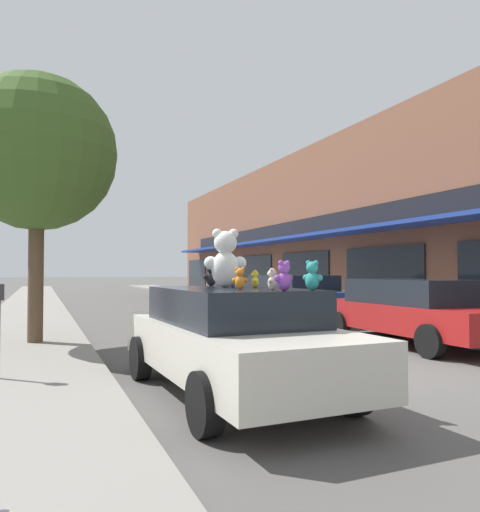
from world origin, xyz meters
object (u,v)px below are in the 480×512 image
teddy_bear_giant (225,259)px  teddy_bear_teal (312,276)px  teddy_bear_purple (284,276)px  street_tree (37,153)px  teddy_bear_cream (272,279)px  parked_car_far_right (291,296)px  teddy_bear_orange (240,279)px  parked_car_far_center (410,310)px  teddy_bear_blue (233,275)px  plush_art_car (231,337)px  teddy_bear_yellow (255,279)px  teddy_bear_black (211,275)px

teddy_bear_giant → teddy_bear_teal: teddy_bear_giant is taller
teddy_bear_purple → street_tree: street_tree is taller
teddy_bear_cream → parked_car_far_right: size_ratio=0.05×
teddy_bear_teal → teddy_bear_orange: 0.88m
teddy_bear_giant → teddy_bear_cream: size_ratio=3.10×
teddy_bear_cream → teddy_bear_purple: teddy_bear_purple is taller
teddy_bear_cream → parked_car_far_center: teddy_bear_cream is taller
teddy_bear_cream → teddy_bear_blue: size_ratio=0.76×
teddy_bear_cream → teddy_bear_blue: bearing=-143.3°
plush_art_car → teddy_bear_cream: size_ratio=17.62×
teddy_bear_yellow → teddy_bear_teal: 1.05m
teddy_bear_cream → street_tree: 6.85m
plush_art_car → teddy_bear_giant: (0.04, 0.32, 1.00)m
teddy_bear_orange → teddy_bear_blue: (0.26, 0.91, 0.03)m
plush_art_car → teddy_bear_giant: teddy_bear_giant is taller
parked_car_far_center → street_tree: street_tree is taller
teddy_bear_giant → parked_car_far_right: bearing=-106.1°
plush_art_car → teddy_bear_black: bearing=83.4°
teddy_bear_cream → teddy_bear_black: teddy_bear_black is taller
parked_car_far_center → parked_car_far_right: size_ratio=0.99×
teddy_bear_blue → teddy_bear_giant: bearing=109.0°
teddy_bear_blue → teddy_bear_yellow: bearing=164.9°
plush_art_car → parked_car_far_right: (5.05, 7.98, 0.07)m
plush_art_car → teddy_bear_purple: 1.32m
teddy_bear_orange → street_tree: (-2.30, 5.48, 2.52)m
teddy_bear_orange → street_tree: 6.45m
teddy_bear_teal → teddy_bear_purple: teddy_bear_teal is taller
parked_car_far_right → street_tree: (-7.39, -2.90, 3.21)m
teddy_bear_teal → street_tree: street_tree is taller
teddy_bear_cream → teddy_bear_black: bearing=-139.0°
parked_car_far_center → teddy_bear_yellow: bearing=-151.5°
parked_car_far_right → teddy_bear_purple: bearing=-118.1°
plush_art_car → teddy_bear_black: 1.32m
teddy_bear_teal → street_tree: bearing=-6.6°
street_tree → plush_art_car: bearing=-65.2°
teddy_bear_teal → teddy_bear_orange: bearing=14.9°
teddy_bear_teal → teddy_bear_black: 2.12m
street_tree → parked_car_far_right: bearing=21.4°
plush_art_car → teddy_bear_giant: bearing=81.4°
teddy_bear_blue → teddy_bear_black: (-0.14, 0.54, -0.00)m
teddy_bear_yellow → parked_car_far_center: bearing=142.7°
teddy_bear_black → street_tree: size_ratio=0.06×
teddy_bear_teal → teddy_bear_black: (-0.52, 2.05, -0.01)m
teddy_bear_blue → parked_car_far_center: 5.30m
teddy_bear_orange → street_tree: street_tree is taller
teddy_bear_cream → street_tree: bearing=-119.6°
teddy_bear_yellow → street_tree: street_tree is taller
plush_art_car → teddy_bear_orange: bearing=-98.4°
teddy_bear_giant → plush_art_car: bearing=100.7°
teddy_bear_teal → parked_car_far_center: (4.44, 3.57, -0.77)m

